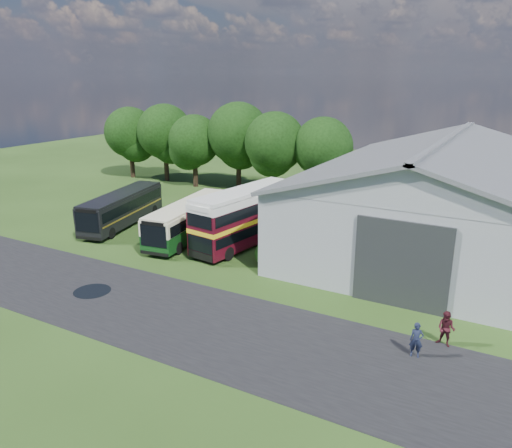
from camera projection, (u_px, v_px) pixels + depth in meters
The scene contains 18 objects.
ground at pixel (145, 279), 31.70m from camera, with size 120.00×120.00×0.00m, color #213C13.
asphalt_road at pixel (150, 308), 27.80m from camera, with size 60.00×8.00×0.02m, color black.
puddle at pixel (92, 291), 29.90m from camera, with size 2.20×2.20×0.01m, color black.
storage_shed at pixel (443, 191), 36.82m from camera, with size 18.80×24.80×8.15m.
tree_far_left at pixel (130, 132), 60.85m from camera, with size 6.12×6.12×8.64m.
tree_left_a at pixel (165, 132), 58.85m from camera, with size 6.46×6.46×9.12m.
tree_left_b at pixel (194, 141), 55.86m from camera, with size 5.78×5.78×8.16m.
tree_mid at pixel (238, 134), 54.33m from camera, with size 6.80×6.80×9.60m.
tree_right_a at pixel (275, 142), 51.31m from camera, with size 6.26×6.26×8.83m.
tree_right_b at pixel (323, 147), 49.71m from camera, with size 5.98×5.98×8.45m.
shrub_front at pixel (267, 264), 34.09m from camera, with size 1.70×1.70×1.70m, color #194714.
shrub_mid at pixel (280, 256), 35.76m from camera, with size 1.60×1.60×1.60m, color #194714.
shrub_back at pixel (292, 247), 37.43m from camera, with size 1.80×1.80×1.80m, color #194714.
bus_green_single at pixel (189, 219), 39.20m from camera, with size 3.82×10.58×2.85m.
bus_maroon_double at pixel (246, 217), 37.44m from camera, with size 3.92×10.28×4.31m.
bus_dark_single at pixel (122, 208), 42.52m from camera, with size 4.59×10.47×2.81m.
visitor_a at pixel (416, 340), 22.81m from camera, with size 0.61×0.40×1.68m, color #171D33.
visitor_b at pixel (446, 329), 23.71m from camera, with size 0.86×0.67×1.76m, color #3B131A.
Camera 1 is at (20.47, -22.12, 12.60)m, focal length 35.00 mm.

